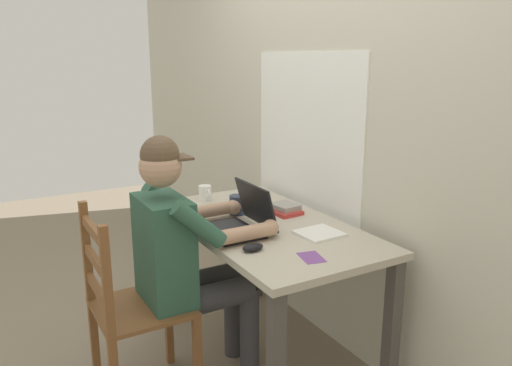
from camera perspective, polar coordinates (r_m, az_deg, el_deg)
The scene contains 12 objects.
ground_plane at distance 2.92m, azimuth 0.87°, elevation -18.73°, with size 8.00×8.00×0.00m, color gray.
back_wall at distance 2.73m, azimuth 9.05°, elevation 7.87°, with size 6.00×0.08×2.60m.
desk at distance 2.63m, azimuth 0.92°, elevation -6.75°, with size 1.35×0.73×0.75m.
seated_person at distance 2.42m, azimuth -7.97°, elevation -7.63°, with size 0.50×0.60×1.25m.
wooden_chair at distance 2.44m, azimuth -14.09°, elevation -13.63°, with size 0.42×0.42×0.95m.
laptop at distance 2.47m, azimuth -1.76°, elevation -4.23°, with size 0.33×0.29×0.23m.
computer_mouse at distance 2.23m, azimuth -0.36°, elevation -7.31°, with size 0.06×0.10×0.03m, color black.
coffee_mug_white at distance 3.01m, azimuth -5.79°, elevation -1.12°, with size 0.11×0.07×0.09m.
coffee_mug_dark at distance 2.72m, azimuth -2.12°, elevation -2.50°, with size 0.12×0.08×0.10m.
book_stack_main at distance 2.75m, azimuth 3.30°, elevation -2.97°, with size 0.18×0.15×0.05m.
paper_pile_near_laptop at distance 2.45m, azimuth 7.18°, elevation -5.69°, with size 0.19×0.20×0.01m, color white.
landscape_photo_print at distance 2.17m, azimuth 6.31°, elevation -8.39°, with size 0.13×0.09×0.00m, color #7A4293.
Camera 1 is at (2.11, -1.26, 1.58)m, focal length 35.23 mm.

